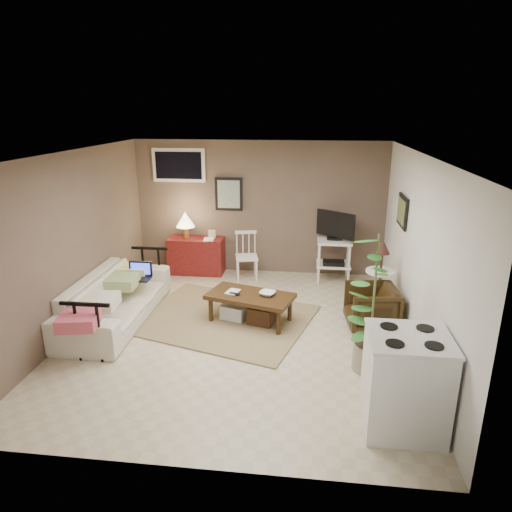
# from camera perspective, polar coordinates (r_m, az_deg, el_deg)

# --- Properties ---
(floor) EXTENTS (5.00, 5.00, 0.00)m
(floor) POSITION_cam_1_polar(r_m,az_deg,el_deg) (6.34, -2.16, -9.49)
(floor) COLOR #C1B293
(floor) RESTS_ON ground
(art_back) EXTENTS (0.50, 0.03, 0.60)m
(art_back) POSITION_cam_1_polar(r_m,az_deg,el_deg) (8.29, -3.41, 7.73)
(art_back) COLOR black
(art_right) EXTENTS (0.03, 0.60, 0.45)m
(art_right) POSITION_cam_1_polar(r_m,az_deg,el_deg) (6.88, 17.84, 5.36)
(art_right) COLOR black
(window) EXTENTS (0.96, 0.03, 0.60)m
(window) POSITION_cam_1_polar(r_m,az_deg,el_deg) (8.42, -9.63, 11.12)
(window) COLOR white
(rug) EXTENTS (2.86, 2.53, 0.02)m
(rug) POSITION_cam_1_polar(r_m,az_deg,el_deg) (6.71, -4.22, -7.76)
(rug) COLOR #8B7950
(rug) RESTS_ON floor
(coffee_table) EXTENTS (1.31, 0.93, 0.45)m
(coffee_table) POSITION_cam_1_polar(r_m,az_deg,el_deg) (6.51, -0.79, -6.23)
(coffee_table) COLOR #3A2610
(coffee_table) RESTS_ON floor
(sofa) EXTENTS (0.67, 2.29, 0.89)m
(sofa) POSITION_cam_1_polar(r_m,az_deg,el_deg) (6.80, -17.18, -4.21)
(sofa) COLOR beige
(sofa) RESTS_ON floor
(sofa_pillows) EXTENTS (0.44, 2.18, 0.15)m
(sofa_pillows) POSITION_cam_1_polar(r_m,az_deg,el_deg) (6.52, -17.73, -4.27)
(sofa_pillows) COLOR beige
(sofa_pillows) RESTS_ON sofa
(sofa_end_rails) EXTENTS (0.62, 2.29, 0.77)m
(sofa_end_rails) POSITION_cam_1_polar(r_m,az_deg,el_deg) (6.77, -16.10, -4.78)
(sofa_end_rails) COLOR black
(sofa_end_rails) RESTS_ON floor
(laptop) EXTENTS (0.35, 0.26, 0.24)m
(laptop) POSITION_cam_1_polar(r_m,az_deg,el_deg) (7.01, -14.36, -2.14)
(laptop) COLOR black
(laptop) RESTS_ON sofa
(red_console) EXTENTS (1.00, 0.44, 1.15)m
(red_console) POSITION_cam_1_polar(r_m,az_deg,el_deg) (8.46, -7.58, 0.48)
(red_console) COLOR maroon
(red_console) RESTS_ON floor
(spindle_chair) EXTENTS (0.45, 0.45, 0.84)m
(spindle_chair) POSITION_cam_1_polar(r_m,az_deg,el_deg) (8.12, -1.19, -0.14)
(spindle_chair) COLOR white
(spindle_chair) RESTS_ON floor
(tv_stand) EXTENTS (0.63, 0.48, 1.25)m
(tv_stand) POSITION_cam_1_polar(r_m,az_deg,el_deg) (8.04, 9.77, 1.38)
(tv_stand) COLOR white
(tv_stand) RESTS_ON floor
(side_table) EXTENTS (0.42, 0.42, 1.14)m
(side_table) POSITION_cam_1_polar(r_m,az_deg,el_deg) (6.84, 15.33, -1.61)
(side_table) COLOR white
(side_table) RESTS_ON floor
(armchair) EXTENTS (0.68, 0.72, 0.67)m
(armchair) POSITION_cam_1_polar(r_m,az_deg,el_deg) (6.51, 14.23, -6.00)
(armchair) COLOR black
(armchair) RESTS_ON floor
(potted_plant) EXTENTS (0.42, 0.42, 1.67)m
(potted_plant) POSITION_cam_1_polar(r_m,az_deg,el_deg) (5.28, 14.50, -5.28)
(potted_plant) COLOR gray
(potted_plant) RESTS_ON floor
(stove) EXTENTS (0.75, 0.69, 0.97)m
(stove) POSITION_cam_1_polar(r_m,az_deg,el_deg) (4.64, 18.15, -14.74)
(stove) COLOR silver
(stove) RESTS_ON floor
(bowl) EXTENTS (0.22, 0.12, 0.22)m
(bowl) POSITION_cam_1_polar(r_m,az_deg,el_deg) (6.38, 1.43, -4.01)
(bowl) COLOR #3A2610
(bowl) RESTS_ON coffee_table
(book_table) EXTENTS (0.16, 0.06, 0.23)m
(book_table) POSITION_cam_1_polar(r_m,az_deg,el_deg) (6.51, -3.59, -3.54)
(book_table) COLOR #3A2610
(book_table) RESTS_ON coffee_table
(book_console) EXTENTS (0.19, 0.05, 0.25)m
(book_console) POSITION_cam_1_polar(r_m,az_deg,el_deg) (8.20, -6.60, 2.81)
(book_console) COLOR #3A2610
(book_console) RESTS_ON red_console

